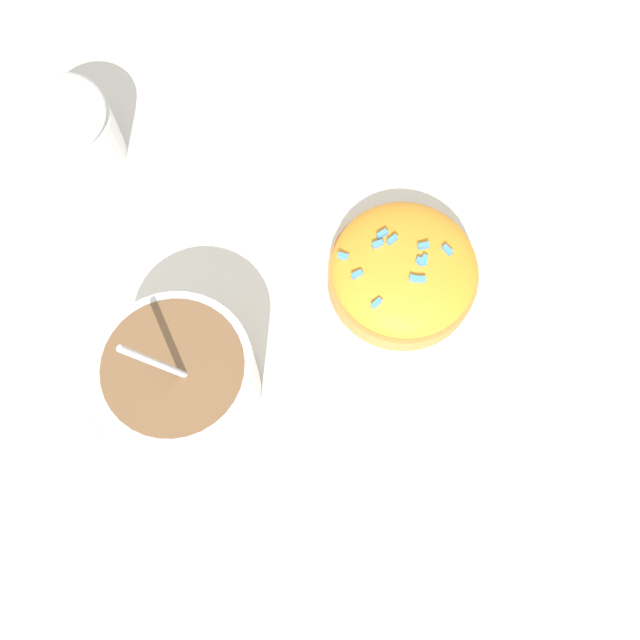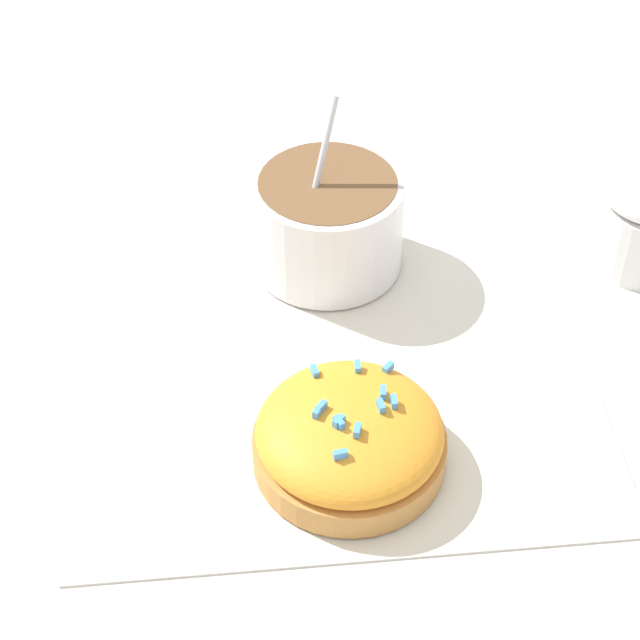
{
  "view_description": "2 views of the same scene",
  "coord_description": "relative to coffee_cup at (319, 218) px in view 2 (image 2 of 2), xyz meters",
  "views": [
    {
      "loc": [
        -0.06,
        -0.14,
        0.48
      ],
      "look_at": [
        0.01,
        -0.0,
        0.03
      ],
      "focal_mm": 42.0,
      "sensor_mm": 36.0,
      "label": 1
    },
    {
      "loc": [
        0.43,
        -0.02,
        0.44
      ],
      "look_at": [
        0.0,
        -0.01,
        0.03
      ],
      "focal_mm": 60.0,
      "sensor_mm": 36.0,
      "label": 2
    }
  ],
  "objects": [
    {
      "name": "ground_plane",
      "position": [
        0.08,
        0.0,
        -0.04
      ],
      "size": [
        3.0,
        3.0,
        0.0
      ],
      "primitive_type": "plane",
      "color": "silver"
    },
    {
      "name": "paper_napkin",
      "position": [
        0.08,
        0.0,
        -0.04
      ],
      "size": [
        0.3,
        0.31,
        0.0
      ],
      "color": "white",
      "rests_on": "ground_plane"
    },
    {
      "name": "coffee_cup",
      "position": [
        0.0,
        0.0,
        0.0
      ],
      "size": [
        0.12,
        0.09,
        0.11
      ],
      "color": "white",
      "rests_on": "paper_napkin"
    },
    {
      "name": "frosted_pastry",
      "position": [
        0.16,
        0.01,
        -0.02
      ],
      "size": [
        0.1,
        0.1,
        0.04
      ],
      "color": "#C18442",
      "rests_on": "paper_napkin"
    }
  ]
}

